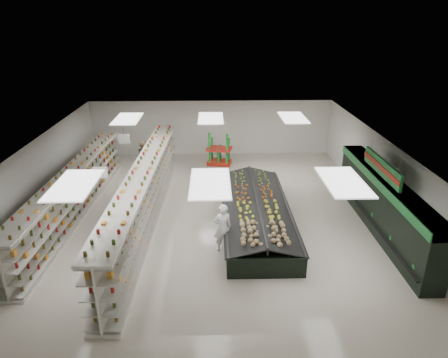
{
  "coord_description": "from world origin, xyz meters",
  "views": [
    {
      "loc": [
        0.1,
        -14.9,
        7.8
      ],
      "look_at": [
        0.55,
        0.74,
        1.33
      ],
      "focal_mm": 32.0,
      "sensor_mm": 36.0,
      "label": 1
    }
  ],
  "objects_px": {
    "shopper_main": "(222,228)",
    "gondola_center": "(145,197)",
    "gondola_left": "(74,195)",
    "soda_endcap": "(219,150)",
    "shopper_background": "(145,157)",
    "produce_island": "(256,212)"
  },
  "relations": [
    {
      "from": "soda_endcap",
      "to": "shopper_main",
      "type": "bearing_deg",
      "value": -90.27
    },
    {
      "from": "produce_island",
      "to": "soda_endcap",
      "type": "distance_m",
      "value": 7.01
    },
    {
      "from": "gondola_center",
      "to": "produce_island",
      "type": "bearing_deg",
      "value": -3.05
    },
    {
      "from": "shopper_main",
      "to": "gondola_center",
      "type": "bearing_deg",
      "value": -53.31
    },
    {
      "from": "produce_island",
      "to": "shopper_background",
      "type": "relative_size",
      "value": 4.18
    },
    {
      "from": "gondola_center",
      "to": "shopper_main",
      "type": "bearing_deg",
      "value": -35.61
    },
    {
      "from": "gondola_center",
      "to": "soda_endcap",
      "type": "xyz_separation_m",
      "value": [
        3.08,
        6.5,
        -0.2
      ]
    },
    {
      "from": "gondola_left",
      "to": "soda_endcap",
      "type": "height_order",
      "value": "gondola_left"
    },
    {
      "from": "gondola_left",
      "to": "shopper_background",
      "type": "xyz_separation_m",
      "value": [
        2.18,
        4.7,
        -0.01
      ]
    },
    {
      "from": "gondola_center",
      "to": "soda_endcap",
      "type": "bearing_deg",
      "value": 66.38
    },
    {
      "from": "gondola_center",
      "to": "soda_endcap",
      "type": "height_order",
      "value": "gondola_center"
    },
    {
      "from": "gondola_left",
      "to": "gondola_center",
      "type": "relative_size",
      "value": 0.87
    },
    {
      "from": "gondola_left",
      "to": "produce_island",
      "type": "relative_size",
      "value": 1.53
    },
    {
      "from": "gondola_left",
      "to": "soda_endcap",
      "type": "bearing_deg",
      "value": 46.03
    },
    {
      "from": "gondola_left",
      "to": "gondola_center",
      "type": "bearing_deg",
      "value": -9.09
    },
    {
      "from": "gondola_center",
      "to": "produce_island",
      "type": "distance_m",
      "value": 4.46
    },
    {
      "from": "shopper_main",
      "to": "produce_island",
      "type": "bearing_deg",
      "value": -141.35
    },
    {
      "from": "gondola_left",
      "to": "shopper_main",
      "type": "relative_size",
      "value": 6.28
    },
    {
      "from": "produce_island",
      "to": "shopper_main",
      "type": "xyz_separation_m",
      "value": [
        -1.38,
        -1.95,
        0.4
      ]
    },
    {
      "from": "shopper_background",
      "to": "produce_island",
      "type": "bearing_deg",
      "value": -147.24
    },
    {
      "from": "gondola_left",
      "to": "gondola_center",
      "type": "xyz_separation_m",
      "value": [
        3.04,
        -0.6,
        0.13
      ]
    },
    {
      "from": "gondola_center",
      "to": "soda_endcap",
      "type": "relative_size",
      "value": 7.59
    }
  ]
}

